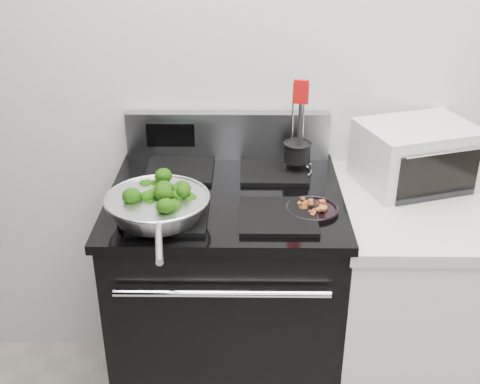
{
  "coord_description": "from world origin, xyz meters",
  "views": [
    {
      "loc": [
        -0.23,
        -0.4,
        1.87
      ],
      "look_at": [
        -0.25,
        1.36,
        0.98
      ],
      "focal_mm": 45.0,
      "sensor_mm": 36.0,
      "label": 1
    }
  ],
  "objects_px": {
    "skillet": "(158,206)",
    "bacon_plate": "(312,206)",
    "gas_range": "(227,303)",
    "toaster_oven": "(416,155)",
    "utensil_holder": "(297,157)"
  },
  "relations": [
    {
      "from": "bacon_plate",
      "to": "utensil_holder",
      "type": "height_order",
      "value": "utensil_holder"
    },
    {
      "from": "bacon_plate",
      "to": "utensil_holder",
      "type": "xyz_separation_m",
      "value": [
        -0.03,
        0.29,
        0.05
      ]
    },
    {
      "from": "gas_range",
      "to": "bacon_plate",
      "type": "bearing_deg",
      "value": -24.59
    },
    {
      "from": "toaster_oven",
      "to": "utensil_holder",
      "type": "bearing_deg",
      "value": 159.52
    },
    {
      "from": "bacon_plate",
      "to": "toaster_oven",
      "type": "height_order",
      "value": "toaster_oven"
    },
    {
      "from": "bacon_plate",
      "to": "utensil_holder",
      "type": "relative_size",
      "value": 0.48
    },
    {
      "from": "toaster_oven",
      "to": "skillet",
      "type": "bearing_deg",
      "value": -176.85
    },
    {
      "from": "bacon_plate",
      "to": "utensil_holder",
      "type": "distance_m",
      "value": 0.3
    },
    {
      "from": "gas_range",
      "to": "utensil_holder",
      "type": "distance_m",
      "value": 0.61
    },
    {
      "from": "skillet",
      "to": "bacon_plate",
      "type": "xyz_separation_m",
      "value": [
        0.48,
        0.06,
        -0.03
      ]
    },
    {
      "from": "gas_range",
      "to": "skillet",
      "type": "xyz_separation_m",
      "value": [
        -0.2,
        -0.19,
        0.51
      ]
    },
    {
      "from": "skillet",
      "to": "bacon_plate",
      "type": "relative_size",
      "value": 3.03
    },
    {
      "from": "gas_range",
      "to": "utensil_holder",
      "type": "height_order",
      "value": "utensil_holder"
    },
    {
      "from": "skillet",
      "to": "utensil_holder",
      "type": "distance_m",
      "value": 0.58
    },
    {
      "from": "gas_range",
      "to": "skillet",
      "type": "height_order",
      "value": "gas_range"
    }
  ]
}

